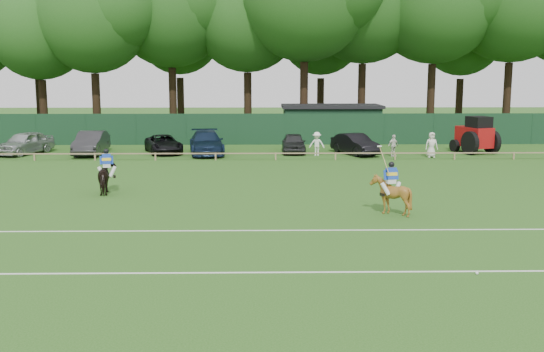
{
  "coord_description": "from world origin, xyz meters",
  "views": [
    {
      "loc": [
        0.04,
        -24.01,
        5.87
      ],
      "look_at": [
        0.5,
        3.0,
        1.4
      ],
      "focal_mm": 42.0,
      "sensor_mm": 36.0,
      "label": 1
    }
  ],
  "objects_px": {
    "polo_ball": "(477,273)",
    "sedan_silver": "(25,143)",
    "spectator_left": "(317,144)",
    "spectator_mid": "(393,146)",
    "horse_dark": "(107,177)",
    "sedan_grey": "(91,143)",
    "spectator_right": "(432,145)",
    "tractor": "(476,136)",
    "utility_shed": "(331,122)",
    "horse_chestnut": "(391,195)",
    "sedan_navy": "(206,143)",
    "estate_black": "(355,144)",
    "hatch_grey": "(294,143)",
    "suv_black": "(164,144)"
  },
  "relations": [
    {
      "from": "sedan_silver",
      "to": "spectator_mid",
      "type": "bearing_deg",
      "value": 16.79
    },
    {
      "from": "horse_chestnut",
      "to": "estate_black",
      "type": "height_order",
      "value": "horse_chestnut"
    },
    {
      "from": "horse_dark",
      "to": "polo_ball",
      "type": "distance_m",
      "value": 18.71
    },
    {
      "from": "spectator_mid",
      "to": "tractor",
      "type": "relative_size",
      "value": 0.41
    },
    {
      "from": "hatch_grey",
      "to": "spectator_left",
      "type": "distance_m",
      "value": 2.2
    },
    {
      "from": "sedan_navy",
      "to": "spectator_left",
      "type": "relative_size",
      "value": 3.41
    },
    {
      "from": "horse_dark",
      "to": "spectator_mid",
      "type": "bearing_deg",
      "value": -154.07
    },
    {
      "from": "estate_black",
      "to": "tractor",
      "type": "distance_m",
      "value": 8.81
    },
    {
      "from": "spectator_left",
      "to": "spectator_mid",
      "type": "distance_m",
      "value": 5.3
    },
    {
      "from": "polo_ball",
      "to": "sedan_silver",
      "type": "bearing_deg",
      "value": 129.98
    },
    {
      "from": "horse_dark",
      "to": "sedan_silver",
      "type": "height_order",
      "value": "sedan_silver"
    },
    {
      "from": "sedan_grey",
      "to": "spectator_right",
      "type": "height_order",
      "value": "spectator_right"
    },
    {
      "from": "spectator_left",
      "to": "sedan_grey",
      "type": "bearing_deg",
      "value": -172.45
    },
    {
      "from": "polo_ball",
      "to": "tractor",
      "type": "xyz_separation_m",
      "value": [
        9.18,
        27.62,
        1.22
      ]
    },
    {
      "from": "sedan_grey",
      "to": "spectator_right",
      "type": "bearing_deg",
      "value": -6.88
    },
    {
      "from": "horse_dark",
      "to": "spectator_left",
      "type": "distance_m",
      "value": 17.92
    },
    {
      "from": "sedan_grey",
      "to": "estate_black",
      "type": "relative_size",
      "value": 1.12
    },
    {
      "from": "suv_black",
      "to": "hatch_grey",
      "type": "relative_size",
      "value": 1.14
    },
    {
      "from": "spectator_right",
      "to": "polo_ball",
      "type": "xyz_separation_m",
      "value": [
        -5.39,
        -25.37,
        -0.82
      ]
    },
    {
      "from": "polo_ball",
      "to": "utility_shed",
      "type": "relative_size",
      "value": 0.01
    },
    {
      "from": "sedan_grey",
      "to": "horse_chestnut",
      "type": "bearing_deg",
      "value": -50.25
    },
    {
      "from": "hatch_grey",
      "to": "spectator_mid",
      "type": "bearing_deg",
      "value": -16.18
    },
    {
      "from": "utility_shed",
      "to": "sedan_grey",
      "type": "bearing_deg",
      "value": -153.58
    },
    {
      "from": "horse_dark",
      "to": "estate_black",
      "type": "height_order",
      "value": "horse_dark"
    },
    {
      "from": "estate_black",
      "to": "tractor",
      "type": "relative_size",
      "value": 1.21
    },
    {
      "from": "horse_chestnut",
      "to": "sedan_grey",
      "type": "xyz_separation_m",
      "value": [
        -17.41,
        19.39,
        0.0
      ]
    },
    {
      "from": "spectator_left",
      "to": "polo_ball",
      "type": "bearing_deg",
      "value": -74.5
    },
    {
      "from": "horse_chestnut",
      "to": "sedan_navy",
      "type": "xyz_separation_m",
      "value": [
        -9.25,
        19.52,
        -0.0
      ]
    },
    {
      "from": "hatch_grey",
      "to": "spectator_left",
      "type": "bearing_deg",
      "value": -43.95
    },
    {
      "from": "sedan_silver",
      "to": "horse_dark",
      "type": "bearing_deg",
      "value": -37.36
    },
    {
      "from": "polo_ball",
      "to": "horse_chestnut",
      "type": "bearing_deg",
      "value": 96.83
    },
    {
      "from": "spectator_mid",
      "to": "polo_ball",
      "type": "height_order",
      "value": "spectator_mid"
    },
    {
      "from": "suv_black",
      "to": "tractor",
      "type": "bearing_deg",
      "value": -19.52
    },
    {
      "from": "spectator_right",
      "to": "polo_ball",
      "type": "relative_size",
      "value": 19.31
    },
    {
      "from": "horse_chestnut",
      "to": "utility_shed",
      "type": "relative_size",
      "value": 0.2
    },
    {
      "from": "sedan_navy",
      "to": "tractor",
      "type": "relative_size",
      "value": 1.53
    },
    {
      "from": "sedan_silver",
      "to": "polo_ball",
      "type": "relative_size",
      "value": 52.93
    },
    {
      "from": "spectator_left",
      "to": "tractor",
      "type": "height_order",
      "value": "tractor"
    },
    {
      "from": "tractor",
      "to": "polo_ball",
      "type": "bearing_deg",
      "value": -127.66
    },
    {
      "from": "horse_dark",
      "to": "hatch_grey",
      "type": "relative_size",
      "value": 0.46
    },
    {
      "from": "sedan_navy",
      "to": "hatch_grey",
      "type": "xyz_separation_m",
      "value": [
        6.26,
        0.64,
        -0.11
      ]
    },
    {
      "from": "sedan_grey",
      "to": "spectator_mid",
      "type": "relative_size",
      "value": 3.3
    },
    {
      "from": "horse_dark",
      "to": "spectator_mid",
      "type": "xyz_separation_m",
      "value": [
        16.62,
        13.28,
        -0.05
      ]
    },
    {
      "from": "sedan_navy",
      "to": "utility_shed",
      "type": "height_order",
      "value": "utility_shed"
    },
    {
      "from": "horse_chestnut",
      "to": "polo_ball",
      "type": "distance_m",
      "value": 8.04
    },
    {
      "from": "hatch_grey",
      "to": "utility_shed",
      "type": "relative_size",
      "value": 0.49
    },
    {
      "from": "sedan_grey",
      "to": "polo_ball",
      "type": "distance_m",
      "value": 32.93
    },
    {
      "from": "horse_chestnut",
      "to": "sedan_navy",
      "type": "relative_size",
      "value": 0.29
    },
    {
      "from": "spectator_left",
      "to": "spectator_right",
      "type": "distance_m",
      "value": 7.86
    },
    {
      "from": "sedan_grey",
      "to": "utility_shed",
      "type": "bearing_deg",
      "value": 24.25
    }
  ]
}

